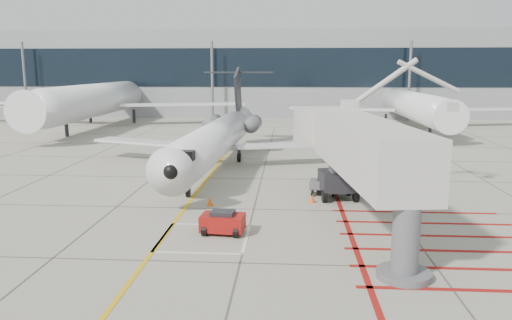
{
  "coord_description": "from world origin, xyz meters",
  "views": [
    {
      "loc": [
        1.97,
        -23.43,
        7.97
      ],
      "look_at": [
        0.0,
        6.0,
        2.5
      ],
      "focal_mm": 35.0,
      "sensor_mm": 36.0,
      "label": 1
    }
  ],
  "objects": [
    {
      "name": "ground_plane",
      "position": [
        0.0,
        0.0,
        0.0
      ],
      "size": [
        260.0,
        260.0,
        0.0
      ],
      "primitive_type": "plane",
      "color": "#9B9885",
      "rests_on": "ground"
    },
    {
      "name": "ground_power_unit",
      "position": [
        8.57,
        6.11,
        0.99
      ],
      "size": [
        2.83,
        2.16,
        1.98
      ],
      "primitive_type": null,
      "rotation": [
        0.0,
        0.0,
        -0.31
      ],
      "color": "beige",
      "rests_on": "ground_plane"
    },
    {
      "name": "cone_nose",
      "position": [
        -2.61,
        4.6,
        0.26
      ],
      "size": [
        0.38,
        0.38,
        0.53
      ],
      "primitive_type": "cone",
      "color": "#E5580C",
      "rests_on": "ground_plane"
    },
    {
      "name": "regional_jet",
      "position": [
        -3.96,
        13.47,
        3.9
      ],
      "size": [
        25.01,
        30.87,
        7.81
      ],
      "primitive_type": null,
      "rotation": [
        0.0,
        0.0,
        -0.05
      ],
      "color": "white",
      "rests_on": "ground_plane"
    },
    {
      "name": "jet_bridge",
      "position": [
        5.68,
        1.08,
        3.61
      ],
      "size": [
        10.7,
        18.98,
        7.23
      ],
      "primitive_type": null,
      "rotation": [
        0.0,
        0.0,
        0.12
      ],
      "color": "beige",
      "rests_on": "ground_plane"
    },
    {
      "name": "baggage_cart",
      "position": [
        4.15,
        7.47,
        0.52
      ],
      "size": [
        1.77,
        1.26,
        1.04
      ],
      "primitive_type": null,
      "rotation": [
        0.0,
        0.0,
        -0.14
      ],
      "color": "#57565B",
      "rests_on": "ground_plane"
    },
    {
      "name": "cone_side",
      "position": [
        3.4,
        5.69,
        0.24
      ],
      "size": [
        0.35,
        0.35,
        0.48
      ],
      "primitive_type": "cone",
      "color": "#FF510D",
      "rests_on": "ground_plane"
    },
    {
      "name": "bg_aircraft_c",
      "position": [
        18.27,
        46.0,
        5.41
      ],
      "size": [
        32.43,
        36.03,
        10.81
      ],
      "primitive_type": null,
      "color": "silver",
      "rests_on": "ground_plane"
    },
    {
      "name": "pushback_tug",
      "position": [
        -1.21,
        -0.32,
        0.6
      ],
      "size": [
        2.19,
        1.5,
        1.21
      ],
      "primitive_type": null,
      "rotation": [
        0.0,
        0.0,
        -0.1
      ],
      "color": "#9E120F",
      "rests_on": "ground_plane"
    },
    {
      "name": "terminal_building",
      "position": [
        10.0,
        70.0,
        7.0
      ],
      "size": [
        180.0,
        28.0,
        14.0
      ],
      "primitive_type": "cube",
      "color": "gray",
      "rests_on": "ground_plane"
    },
    {
      "name": "bg_aircraft_b",
      "position": [
        -24.02,
        46.0,
        6.53
      ],
      "size": [
        39.18,
        43.53,
        13.06
      ],
      "primitive_type": null,
      "color": "silver",
      "rests_on": "ground_plane"
    },
    {
      "name": "terminal_glass_band",
      "position": [
        10.0,
        55.95,
        8.0
      ],
      "size": [
        180.0,
        0.1,
        6.0
      ],
      "primitive_type": "cube",
      "color": "black",
      "rests_on": "ground_plane"
    }
  ]
}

